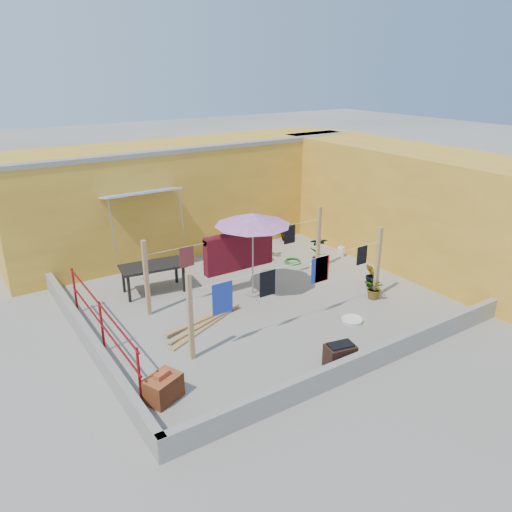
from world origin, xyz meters
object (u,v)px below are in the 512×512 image
brick_stack (163,388)px  plant_back_a (259,246)px  white_basin (352,320)px  brazier (340,356)px  outdoor_table (153,268)px  water_jug_b (313,269)px  patio_umbrella (253,220)px  water_jug_a (341,252)px  green_hose (293,261)px

brick_stack → plant_back_a: bearing=42.3°
white_basin → brazier: bearing=-140.9°
outdoor_table → water_jug_b: outdoor_table is taller
patio_umbrella → brazier: size_ratio=3.54×
water_jug_a → plant_back_a: (-2.21, 1.11, 0.27)m
outdoor_table → water_jug_b: bearing=-18.0°
brazier → water_jug_b: (2.44, 3.75, -0.09)m
outdoor_table → plant_back_a: size_ratio=1.96×
white_basin → green_hose: 3.72m
white_basin → water_jug_a: bearing=51.1°
white_basin → water_jug_b: bearing=68.8°
outdoor_table → water_jug_b: size_ratio=4.84×
brazier → plant_back_a: bearing=71.9°
brazier → water_jug_a: size_ratio=1.86×
brazier → patio_umbrella: bearing=84.5°
white_basin → water_jug_a: (2.55, 3.17, 0.10)m
brazier → brick_stack: bearing=163.8°
green_hose → brazier: bearing=-117.8°
brazier → green_hose: 5.37m
brick_stack → water_jug_b: size_ratio=2.16×
white_basin → outdoor_table: bearing=128.3°
white_basin → plant_back_a: plant_back_a is taller
patio_umbrella → outdoor_table: (-1.97, 1.53, -1.30)m
patio_umbrella → outdoor_table: 2.81m
brick_stack → brazier: bearing=-16.2°
water_jug_b → green_hose: (0.06, 0.99, -0.12)m
brick_stack → water_jug_a: size_ratio=2.23×
plant_back_a → outdoor_table: bearing=-173.7°
brazier → green_hose: bearing=62.2°
brazier → water_jug_a: 5.90m
white_basin → water_jug_b: water_jug_b is taller
water_jug_b → plant_back_a: plant_back_a is taller
patio_umbrella → water_jug_a: size_ratio=6.60×
water_jug_b → water_jug_a: bearing=21.0°
patio_umbrella → white_basin: patio_umbrella is taller
plant_back_a → white_basin: bearing=-94.6°
patio_umbrella → brick_stack: patio_umbrella is taller
brick_stack → water_jug_b: 6.30m
outdoor_table → water_jug_a: bearing=-7.4°
brazier → water_jug_a: (4.00, 4.34, -0.10)m
brick_stack → white_basin: (4.64, 0.25, -0.19)m
green_hose → water_jug_b: bearing=-93.3°
brick_stack → brazier: 3.32m
brick_stack → outdoor_table: bearing=69.4°
patio_umbrella → plant_back_a: bearing=52.8°
green_hose → plant_back_a: size_ratio=0.60×
brick_stack → water_jug_a: (7.19, 3.42, -0.08)m
patio_umbrella → green_hose: 3.13m
outdoor_table → plant_back_a: 3.45m
outdoor_table → brazier: (1.63, -5.07, -0.42)m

